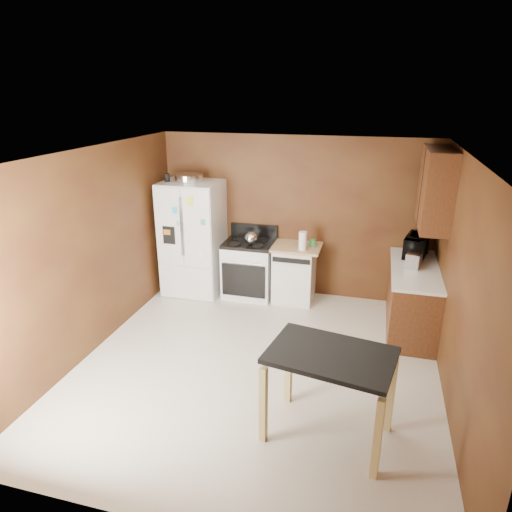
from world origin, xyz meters
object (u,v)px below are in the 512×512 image
at_px(kettle, 251,238).
at_px(refrigerator, 193,238).
at_px(island, 330,367).
at_px(paper_towel, 303,241).
at_px(toaster, 414,259).
at_px(gas_range, 249,268).
at_px(dishwasher, 294,272).
at_px(roasting_pan, 189,178).
at_px(microwave, 416,247).
at_px(green_canister, 313,243).
at_px(pen_cup, 167,178).

xyz_separation_m(kettle, refrigerator, (-0.97, 0.06, -0.10)).
bearing_deg(refrigerator, island, -48.48).
bearing_deg(paper_towel, kettle, 179.54).
distance_m(toaster, island, 2.57).
bearing_deg(gas_range, dishwasher, 1.94).
xyz_separation_m(toaster, refrigerator, (-3.31, 0.39, -0.10)).
bearing_deg(roasting_pan, microwave, 0.24).
relative_size(paper_towel, microwave, 0.55).
bearing_deg(green_canister, toaster, -20.08).
relative_size(green_canister, toaster, 0.37).
relative_size(paper_towel, island, 0.23).
xyz_separation_m(kettle, island, (1.51, -2.75, -0.24)).
height_order(refrigerator, dishwasher, refrigerator).
bearing_deg(toaster, kettle, -173.31).
height_order(roasting_pan, paper_towel, roasting_pan).
bearing_deg(paper_towel, roasting_pan, 176.64).
relative_size(roasting_pan, paper_towel, 1.56).
bearing_deg(gas_range, kettle, -61.90).
xyz_separation_m(dishwasher, island, (0.86, -2.90, 0.30)).
bearing_deg(dishwasher, green_canister, 10.91).
distance_m(paper_towel, toaster, 1.58).
bearing_deg(dishwasher, paper_towel, -47.70).
bearing_deg(roasting_pan, dishwasher, 1.55).
bearing_deg(dishwasher, microwave, -1.03).
distance_m(kettle, island, 3.15).
bearing_deg(green_canister, roasting_pan, -177.19).
xyz_separation_m(pen_cup, gas_range, (1.26, 0.13, -1.40)).
relative_size(kettle, toaster, 0.71).
relative_size(kettle, refrigerator, 0.11).
bearing_deg(pen_cup, refrigerator, 11.71).
relative_size(pen_cup, microwave, 0.24).
relative_size(green_canister, dishwasher, 0.12).
relative_size(pen_cup, paper_towel, 0.44).
height_order(paper_towel, toaster, paper_towel).
xyz_separation_m(roasting_pan, paper_towel, (1.80, -0.11, -0.83)).
bearing_deg(refrigerator, kettle, -3.50).
distance_m(roasting_pan, kettle, 1.33).
bearing_deg(island, roasting_pan, 131.53).
bearing_deg(toaster, microwave, 98.50).
height_order(green_canister, microwave, microwave).
relative_size(paper_towel, green_canister, 2.65).
bearing_deg(roasting_pan, toaster, -7.26).
height_order(microwave, island, microwave).
height_order(toaster, island, toaster).
bearing_deg(kettle, green_canister, 12.00).
xyz_separation_m(roasting_pan, kettle, (1.01, -0.10, -0.86)).
relative_size(roasting_pan, refrigerator, 0.24).
relative_size(toaster, refrigerator, 0.16).
distance_m(roasting_pan, green_canister, 2.13).
distance_m(toaster, dishwasher, 1.83).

